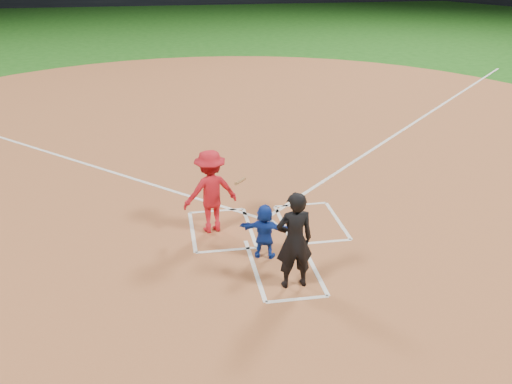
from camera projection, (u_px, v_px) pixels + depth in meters
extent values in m
plane|color=#1A5314|center=(267.00, 226.00, 12.25)|extent=(120.00, 120.00, 0.00)
cylinder|color=#9C5833|center=(230.00, 139.00, 17.67)|extent=(28.00, 28.00, 0.01)
cylinder|color=silver|center=(267.00, 225.00, 12.25)|extent=(0.60, 0.60, 0.02)
imported|color=#1537AA|center=(265.00, 231.00, 10.84)|extent=(1.06, 0.63, 1.09)
imported|color=black|center=(294.00, 240.00, 9.77)|extent=(0.68, 0.47, 1.80)
cube|color=white|center=(217.00, 211.00, 12.92)|extent=(1.22, 0.08, 0.01)
cube|color=white|center=(227.00, 250.00, 11.27)|extent=(1.22, 0.08, 0.01)
cube|color=white|center=(250.00, 227.00, 12.19)|extent=(0.08, 1.83, 0.01)
cube|color=white|center=(193.00, 231.00, 12.00)|extent=(0.08, 1.83, 0.01)
cube|color=white|center=(301.00, 205.00, 13.23)|extent=(1.22, 0.08, 0.01)
cube|color=white|center=(322.00, 242.00, 11.58)|extent=(1.22, 0.08, 0.01)
cube|color=white|center=(283.00, 224.00, 12.31)|extent=(0.08, 1.83, 0.01)
cube|color=white|center=(338.00, 220.00, 12.50)|extent=(0.08, 1.83, 0.01)
cube|color=white|center=(255.00, 269.00, 10.63)|extent=(0.08, 2.20, 0.01)
cube|color=white|center=(312.00, 264.00, 10.80)|extent=(0.08, 2.20, 0.01)
cube|color=white|center=(297.00, 299.00, 9.72)|extent=(1.10, 0.08, 0.01)
cube|color=white|center=(425.00, 116.00, 20.00)|extent=(14.21, 14.21, 0.01)
cube|color=white|center=(0.00, 137.00, 17.80)|extent=(14.21, 14.21, 0.01)
imported|color=red|center=(211.00, 191.00, 11.72)|extent=(1.26, 0.90, 1.77)
cylinder|color=#976537|center=(240.00, 181.00, 11.58)|extent=(0.35, 0.81, 0.28)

